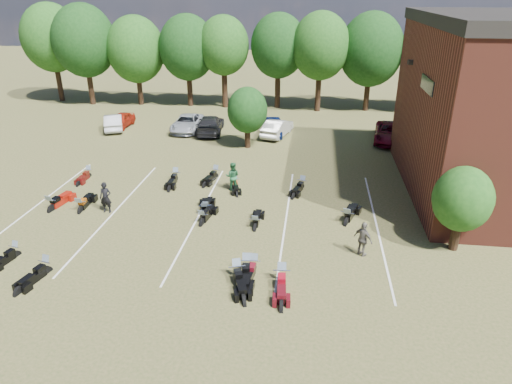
% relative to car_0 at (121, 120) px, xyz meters
% --- Properties ---
extents(ground, '(160.00, 160.00, 0.00)m').
position_rel_car_0_xyz_m(ground, '(14.60, -19.93, -0.65)').
color(ground, brown).
rests_on(ground, ground).
extents(car_0, '(1.63, 3.85, 1.30)m').
position_rel_car_0_xyz_m(car_0, '(0.00, 0.00, 0.00)').
color(car_0, '#9A1D0E').
rests_on(car_0, ground).
extents(car_1, '(3.06, 4.61, 1.44)m').
position_rel_car_0_xyz_m(car_1, '(-0.35, -0.90, 0.07)').
color(car_1, '#B3B3B8').
rests_on(car_1, ground).
extents(car_2, '(2.46, 5.12, 1.41)m').
position_rel_car_0_xyz_m(car_2, '(6.46, -0.39, 0.05)').
color(car_2, '#979B9F').
rests_on(car_2, ground).
extents(car_3, '(2.68, 5.48, 1.53)m').
position_rel_car_0_xyz_m(car_3, '(8.68, -0.72, 0.12)').
color(car_3, black).
rests_on(car_3, ground).
extents(car_4, '(2.13, 4.51, 1.49)m').
position_rel_car_0_xyz_m(car_4, '(14.30, -0.64, 0.10)').
color(car_4, '#0B1C51').
rests_on(car_4, ground).
extents(car_5, '(2.69, 4.77, 1.49)m').
position_rel_car_0_xyz_m(car_5, '(14.73, -0.95, 0.10)').
color(car_5, '#A09F9B').
rests_on(car_5, ground).
extents(car_6, '(3.36, 5.94, 1.56)m').
position_rel_car_0_xyz_m(car_6, '(24.39, -1.36, 0.13)').
color(car_6, '#530413').
rests_on(car_6, ground).
extents(car_7, '(3.94, 5.48, 1.47)m').
position_rel_car_0_xyz_m(car_7, '(29.38, 0.54, 0.09)').
color(car_7, '#393A3E').
rests_on(car_7, ground).
extents(person_black, '(0.71, 0.49, 1.84)m').
position_rel_car_0_xyz_m(person_black, '(6.21, -17.20, 0.27)').
color(person_black, black).
rests_on(person_black, ground).
extents(person_green, '(0.93, 0.73, 1.88)m').
position_rel_car_0_xyz_m(person_green, '(12.91, -13.12, 0.29)').
color(person_green, '#235E35').
rests_on(person_green, ground).
extents(person_grey, '(1.07, 1.04, 1.79)m').
position_rel_car_0_xyz_m(person_grey, '(20.52, -20.12, 0.25)').
color(person_grey, '#5A554D').
rests_on(person_grey, ground).
extents(motorcycle_1, '(1.01, 2.12, 1.13)m').
position_rel_car_0_xyz_m(motorcycle_1, '(3.84, -22.39, -0.65)').
color(motorcycle_1, black).
rests_on(motorcycle_1, ground).
extents(motorcycle_2, '(1.17, 2.34, 1.25)m').
position_rel_car_0_xyz_m(motorcycle_2, '(6.09, -23.53, -0.65)').
color(motorcycle_2, black).
rests_on(motorcycle_2, ground).
extents(motorcycle_3, '(1.50, 2.53, 1.34)m').
position_rel_car_0_xyz_m(motorcycle_3, '(14.81, -22.84, -0.65)').
color(motorcycle_3, black).
rests_on(motorcycle_3, ground).
extents(motorcycle_4, '(1.01, 2.48, 1.35)m').
position_rel_car_0_xyz_m(motorcycle_4, '(15.17, -22.33, -0.65)').
color(motorcycle_4, black).
rests_on(motorcycle_4, ground).
extents(motorcycle_5, '(0.91, 2.25, 1.22)m').
position_rel_car_0_xyz_m(motorcycle_5, '(15.48, -22.17, -0.65)').
color(motorcycle_5, black).
rests_on(motorcycle_5, ground).
extents(motorcycle_6, '(0.95, 2.49, 1.36)m').
position_rel_car_0_xyz_m(motorcycle_6, '(16.82, -22.90, -0.65)').
color(motorcycle_6, '#470A11').
rests_on(motorcycle_6, ground).
extents(motorcycle_7, '(1.17, 2.61, 1.41)m').
position_rel_car_0_xyz_m(motorcycle_7, '(2.90, -17.44, -0.65)').
color(motorcycle_7, maroon).
rests_on(motorcycle_7, ground).
extents(motorcycle_8, '(0.86, 2.39, 1.31)m').
position_rel_car_0_xyz_m(motorcycle_8, '(4.65, -17.37, -0.65)').
color(motorcycle_8, black).
rests_on(motorcycle_8, ground).
extents(motorcycle_9, '(1.08, 2.12, 1.13)m').
position_rel_car_0_xyz_m(motorcycle_9, '(11.91, -16.81, -0.65)').
color(motorcycle_9, black).
rests_on(motorcycle_9, ground).
extents(motorcycle_10, '(0.77, 2.12, 1.16)m').
position_rel_car_0_xyz_m(motorcycle_10, '(11.99, -16.70, -0.65)').
color(motorcycle_10, black).
rests_on(motorcycle_10, ground).
extents(motorcycle_11, '(1.09, 2.38, 1.28)m').
position_rel_car_0_xyz_m(motorcycle_11, '(12.05, -17.97, -0.65)').
color(motorcycle_11, black).
rests_on(motorcycle_11, ground).
extents(motorcycle_12, '(0.74, 2.21, 1.23)m').
position_rel_car_0_xyz_m(motorcycle_12, '(15.02, -18.16, -0.65)').
color(motorcycle_12, black).
rests_on(motorcycle_12, ground).
extents(motorcycle_13, '(1.57, 2.62, 1.39)m').
position_rel_car_0_xyz_m(motorcycle_13, '(19.96, -16.90, -0.65)').
color(motorcycle_13, black).
rests_on(motorcycle_13, ground).
extents(motorcycle_14, '(0.66, 2.04, 1.13)m').
position_rel_car_0_xyz_m(motorcycle_14, '(2.66, -12.25, -0.65)').
color(motorcycle_14, '#470B0A').
rests_on(motorcycle_14, ground).
extents(motorcycle_16, '(0.82, 2.32, 1.28)m').
position_rel_car_0_xyz_m(motorcycle_16, '(8.81, -12.11, -0.65)').
color(motorcycle_16, black).
rests_on(motorcycle_16, ground).
extents(motorcycle_17, '(1.13, 2.11, 1.12)m').
position_rel_car_0_xyz_m(motorcycle_17, '(12.95, -12.59, -0.65)').
color(motorcycle_17, black).
rests_on(motorcycle_17, ground).
extents(motorcycle_18, '(1.23, 2.37, 1.26)m').
position_rel_car_0_xyz_m(motorcycle_18, '(11.37, -11.25, -0.65)').
color(motorcycle_18, black).
rests_on(motorcycle_18, ground).
extents(motorcycle_20, '(1.31, 2.29, 1.22)m').
position_rel_car_0_xyz_m(motorcycle_20, '(17.33, -12.36, -0.65)').
color(motorcycle_20, black).
rests_on(motorcycle_20, ground).
extents(tree_line, '(56.00, 6.00, 9.79)m').
position_rel_car_0_xyz_m(tree_line, '(13.60, 9.07, 5.66)').
color(tree_line, black).
rests_on(tree_line, ground).
extents(young_tree_near_building, '(2.80, 2.80, 4.16)m').
position_rel_car_0_xyz_m(young_tree_near_building, '(25.10, -18.93, 2.10)').
color(young_tree_near_building, black).
rests_on(young_tree_near_building, ground).
extents(young_tree_midfield, '(3.20, 3.20, 4.70)m').
position_rel_car_0_xyz_m(young_tree_midfield, '(12.60, -4.43, 2.44)').
color(young_tree_midfield, black).
rests_on(young_tree_midfield, ground).
extents(parking_lines, '(20.10, 14.00, 0.01)m').
position_rel_car_0_xyz_m(parking_lines, '(11.60, -16.93, -0.64)').
color(parking_lines, silver).
rests_on(parking_lines, ground).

